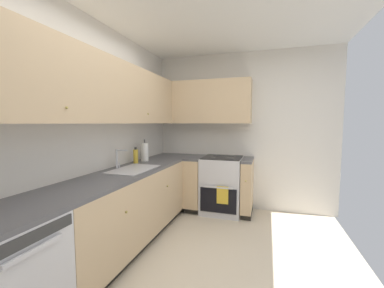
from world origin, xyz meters
The scene contains 14 objects.
ground_plane centered at (0.00, 0.00, -0.01)m, with size 4.19×2.85×0.02m, color beige.
wall_back centered at (0.00, 1.45, 1.29)m, with size 4.29×0.05×2.58m, color silver.
wall_right centered at (2.12, 0.00, 1.29)m, with size 0.05×2.95×2.58m, color silver.
lower_cabinets_back centered at (0.41, 1.13, 0.43)m, with size 2.18×0.62×0.85m.
countertop_back centered at (0.40, 1.13, 0.87)m, with size 3.38×0.60×0.04m, color #4C4C51.
lower_cabinets_right centered at (1.80, 0.38, 0.43)m, with size 0.62×1.04×0.85m.
countertop_right centered at (1.79, 0.38, 0.87)m, with size 0.60×1.04×0.03m.
oven_range centered at (1.81, 0.26, 0.45)m, with size 0.68×0.62×1.03m.
upper_cabinets_back centered at (0.24, 1.27, 1.78)m, with size 3.06×0.34×0.69m.
upper_cabinets_right centered at (1.93, 0.63, 1.78)m, with size 0.32×1.59×0.69m.
sink centered at (0.53, 1.10, 0.84)m, with size 0.65×0.40×0.10m.
faucet centered at (0.53, 1.31, 1.02)m, with size 0.07×0.16×0.24m.
soap_bottle centered at (0.93, 1.31, 0.98)m, with size 0.07×0.07×0.22m.
paper_towel_roll centered at (1.15, 1.29, 1.02)m, with size 0.11×0.11×0.32m.
Camera 1 is at (-1.94, -0.41, 1.43)m, focal length 22.39 mm.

